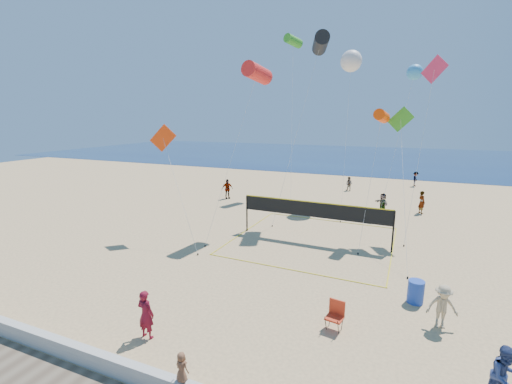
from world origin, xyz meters
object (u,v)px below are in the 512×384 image
at_px(woman, 146,314).
at_px(camp_chair, 336,313).
at_px(volleyball_net, 314,214).
at_px(trash_barrel, 416,292).

distance_m(woman, camp_chair, 6.91).
bearing_deg(volleyball_net, camp_chair, -69.88).
distance_m(woman, trash_barrel, 11.00).
bearing_deg(camp_chair, trash_barrel, 58.71).
bearing_deg(woman, camp_chair, -151.35).
xyz_separation_m(woman, trash_barrel, (9.01, 6.30, -0.41)).
distance_m(camp_chair, volleyball_net, 9.47).
distance_m(camp_chair, trash_barrel, 4.27).
bearing_deg(trash_barrel, volleyball_net, 135.23).
bearing_deg(volleyball_net, trash_barrel, -42.90).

